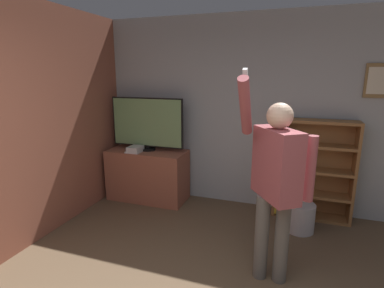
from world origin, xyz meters
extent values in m
cube|color=#9EA3A8|center=(0.00, 3.15, 1.35)|extent=(6.15, 0.06, 2.70)
cube|color=olive|center=(1.56, 3.11, 1.82)|extent=(0.27, 0.02, 0.41)
cube|color=beige|center=(1.56, 3.09, 1.82)|extent=(0.21, 0.01, 0.32)
cube|color=#93513D|center=(-2.11, 1.56, 1.35)|extent=(0.06, 4.72, 2.70)
cube|color=#93513D|center=(-1.41, 2.81, 0.38)|extent=(1.18, 0.54, 0.77)
cylinder|color=black|center=(-1.41, 2.85, 0.78)|extent=(0.22, 0.22, 0.03)
cylinder|color=black|center=(-1.41, 2.85, 0.82)|extent=(0.06, 0.06, 0.05)
cube|color=black|center=(-1.41, 2.85, 1.19)|extent=(1.13, 0.04, 0.73)
cube|color=#6B9360|center=(-1.41, 2.83, 1.19)|extent=(1.09, 0.01, 0.69)
cube|color=silver|center=(-1.53, 2.68, 0.81)|extent=(0.18, 0.23, 0.09)
cube|color=white|center=(-1.62, 2.63, 0.78)|extent=(0.05, 0.14, 0.02)
cube|color=brown|center=(0.47, 2.96, 0.66)|extent=(0.04, 0.28, 1.33)
cube|color=brown|center=(1.42, 2.96, 0.66)|extent=(0.04, 0.28, 1.33)
cube|color=brown|center=(0.95, 3.10, 0.66)|extent=(0.99, 0.01, 1.33)
cube|color=brown|center=(0.95, 2.96, 0.02)|extent=(0.91, 0.28, 0.04)
cube|color=brown|center=(0.95, 2.96, 0.33)|extent=(0.91, 0.28, 0.04)
cube|color=brown|center=(0.95, 2.96, 0.66)|extent=(0.91, 0.28, 0.04)
cube|color=brown|center=(0.95, 2.96, 1.00)|extent=(0.91, 0.28, 0.04)
cube|color=brown|center=(0.95, 2.96, 1.31)|extent=(0.91, 0.28, 0.04)
cube|color=gold|center=(0.51, 2.94, 0.14)|extent=(0.04, 0.23, 0.25)
cube|color=#232328|center=(0.56, 2.92, 0.14)|extent=(0.04, 0.20, 0.25)
cube|color=#5B8E99|center=(0.61, 2.93, 0.11)|extent=(0.03, 0.21, 0.18)
cube|color=#232328|center=(0.65, 2.93, 0.14)|extent=(0.03, 0.21, 0.25)
cube|color=#232328|center=(0.69, 2.92, 0.14)|extent=(0.03, 0.20, 0.24)
cube|color=red|center=(0.72, 2.96, 0.10)|extent=(0.03, 0.27, 0.17)
cube|color=orange|center=(0.51, 2.95, 0.45)|extent=(0.03, 0.26, 0.19)
cube|color=#2D569E|center=(0.55, 2.95, 0.47)|extent=(0.04, 0.25, 0.24)
cube|color=#338447|center=(0.60, 2.95, 0.43)|extent=(0.03, 0.26, 0.16)
cube|color=beige|center=(0.63, 2.93, 0.45)|extent=(0.02, 0.22, 0.20)
cube|color=red|center=(0.67, 2.94, 0.46)|extent=(0.04, 0.23, 0.21)
cube|color=#5B8E99|center=(0.50, 2.95, 0.77)|extent=(0.03, 0.26, 0.17)
cube|color=gold|center=(0.55, 2.94, 0.78)|extent=(0.04, 0.23, 0.19)
cube|color=gold|center=(0.60, 2.95, 0.77)|extent=(0.04, 0.26, 0.18)
cube|color=#7A3889|center=(0.65, 2.95, 0.76)|extent=(0.04, 0.25, 0.16)
cube|color=orange|center=(0.69, 2.93, 0.78)|extent=(0.02, 0.21, 0.19)
cube|color=gold|center=(0.74, 2.94, 0.80)|extent=(0.04, 0.23, 0.24)
cube|color=orange|center=(0.50, 2.94, 1.13)|extent=(0.03, 0.23, 0.24)
cube|color=orange|center=(0.55, 2.93, 1.12)|extent=(0.03, 0.22, 0.22)
cube|color=#2D569E|center=(0.59, 2.95, 1.11)|extent=(0.04, 0.26, 0.19)
cylinder|color=#56514C|center=(0.45, 1.50, 0.41)|extent=(0.13, 0.13, 0.83)
cylinder|color=#56514C|center=(0.63, 1.50, 0.41)|extent=(0.13, 0.13, 0.83)
cube|color=#99474C|center=(0.54, 1.50, 1.14)|extent=(0.46, 0.53, 0.62)
sphere|color=beige|center=(0.54, 1.50, 1.56)|extent=(0.22, 0.22, 0.22)
cylinder|color=#99474C|center=(0.81, 1.50, 1.12)|extent=(0.09, 0.09, 0.57)
cylinder|color=#99474C|center=(0.26, 1.38, 1.64)|extent=(0.09, 0.40, 0.52)
cube|color=white|center=(0.26, 1.33, 1.88)|extent=(0.04, 0.09, 0.14)
cylinder|color=#B7B7BC|center=(0.82, 2.54, 0.17)|extent=(0.34, 0.34, 0.35)
camera|label=1|loc=(0.65, -1.09, 1.91)|focal=28.00mm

